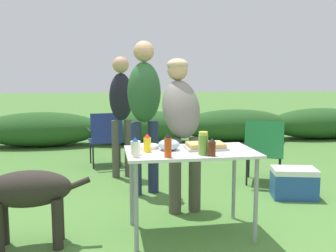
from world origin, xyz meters
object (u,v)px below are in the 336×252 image
mixing_bowl (169,145)px  mustard_bottle (147,143)px  folding_table (190,159)px  camp_chair_green_behind_table (264,149)px  plate_stack (146,147)px  bbq_sauce_bottle (212,147)px  standing_person_in_gray_fleece (182,118)px  cooler_box (294,183)px  paper_cup_stack (136,148)px  relish_jar (203,144)px  dog (20,192)px  standing_person_in_dark_puffer (121,104)px  standing_person_in_navy_coat (144,103)px  food_tray (206,146)px  camp_chair_near_hedge (105,136)px  hot_sauce_bottle (168,145)px  mayo_bottle (135,148)px

mixing_bowl → mustard_bottle: (-0.19, -0.06, 0.03)m
folding_table → camp_chair_green_behind_table: camp_chair_green_behind_table is taller
plate_stack → mixing_bowl: mixing_bowl is taller
bbq_sauce_bottle → standing_person_in_gray_fleece: size_ratio=0.10×
bbq_sauce_bottle → plate_stack: bearing=140.8°
cooler_box → paper_cup_stack: bearing=-141.3°
relish_jar → cooler_box: bearing=36.1°
camp_chair_green_behind_table → dog: bearing=-127.8°
standing_person_in_dark_puffer → mixing_bowl: bearing=-86.5°
standing_person_in_gray_fleece → standing_person_in_navy_coat: 0.66m
dog → cooler_box: (2.77, 0.82, -0.29)m
food_tray → paper_cup_stack: size_ratio=3.24×
relish_jar → camp_chair_near_hedge: bearing=105.8°
folding_table → standing_person_in_navy_coat: (-0.27, 1.19, 0.40)m
standing_person_in_gray_fleece → camp_chair_green_behind_table: 1.46m
cooler_box → folding_table: bearing=-137.1°
hot_sauce_bottle → camp_chair_near_hedge: (-0.50, 2.85, -0.37)m
folding_table → camp_chair_green_behind_table: bearing=46.4°
food_tray → camp_chair_near_hedge: camp_chair_near_hedge is taller
hot_sauce_bottle → dog: 1.23m
food_tray → mixing_bowl: mixing_bowl is taller
hot_sauce_bottle → cooler_box: size_ratio=0.37×
paper_cup_stack → dog: 0.98m
hot_sauce_bottle → cooler_box: bearing=32.1°
mixing_bowl → mustard_bottle: mustard_bottle is taller
mixing_bowl → dog: mixing_bowl is taller
food_tray → bbq_sauce_bottle: bbq_sauce_bottle is taller
bbq_sauce_bottle → standing_person_in_dark_puffer: standing_person_in_dark_puffer is taller
camp_chair_near_hedge → mustard_bottle: bearing=-90.4°
standing_person_in_navy_coat → cooler_box: size_ratio=3.26×
paper_cup_stack → folding_table: bearing=11.3°
standing_person_in_navy_coat → dog: (-1.12, -1.24, -0.60)m
dog → plate_stack: bearing=-82.4°
paper_cup_stack → camp_chair_near_hedge: size_ratio=0.13×
food_tray → paper_cup_stack: paper_cup_stack is taller
hot_sauce_bottle → bbq_sauce_bottle: (0.35, -0.00, -0.02)m
plate_stack → food_tray: bearing=-12.2°
folding_table → paper_cup_stack: bearing=-168.7°
dog → camp_chair_near_hedge: size_ratio=1.28×
mixing_bowl → hot_sauce_bottle: bearing=-100.8°
paper_cup_stack → mustard_bottle: bearing=37.7°
standing_person_in_gray_fleece → folding_table: bearing=-103.5°
relish_jar → dog: (-1.45, 0.14, -0.37)m
folding_table → mixing_bowl: (-0.18, 0.04, 0.12)m
standing_person_in_navy_coat → paper_cup_stack: bearing=-116.0°
standing_person_in_dark_puffer → food_tray: bearing=-77.6°
mixing_bowl → mayo_bottle: bearing=-141.4°
plate_stack → mixing_bowl: size_ratio=1.16×
mayo_bottle → dog: (-0.91, 0.15, -0.35)m
food_tray → plate_stack: 0.52m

